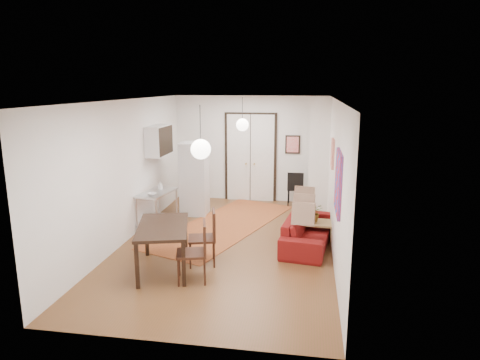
# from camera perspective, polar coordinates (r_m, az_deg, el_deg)

# --- Properties ---
(floor) EXTENTS (7.00, 7.00, 0.00)m
(floor) POSITION_cam_1_polar(r_m,az_deg,el_deg) (8.86, -1.72, -8.48)
(floor) COLOR brown
(floor) RESTS_ON ground
(ceiling) EXTENTS (4.20, 7.00, 0.02)m
(ceiling) POSITION_cam_1_polar(r_m,az_deg,el_deg) (8.28, -1.85, 10.60)
(ceiling) COLOR silver
(ceiling) RESTS_ON wall_back
(wall_back) EXTENTS (4.20, 0.02, 2.90)m
(wall_back) POSITION_cam_1_polar(r_m,az_deg,el_deg) (11.85, 1.44, 4.17)
(wall_back) COLOR white
(wall_back) RESTS_ON floor
(wall_front) EXTENTS (4.20, 0.02, 2.90)m
(wall_front) POSITION_cam_1_polar(r_m,az_deg,el_deg) (5.18, -9.22, -7.16)
(wall_front) COLOR white
(wall_front) RESTS_ON floor
(wall_left) EXTENTS (0.02, 7.00, 2.90)m
(wall_left) POSITION_cam_1_polar(r_m,az_deg,el_deg) (9.08, -14.90, 1.14)
(wall_left) COLOR white
(wall_left) RESTS_ON floor
(wall_right) EXTENTS (0.02, 7.00, 2.90)m
(wall_right) POSITION_cam_1_polar(r_m,az_deg,el_deg) (8.32, 12.57, 0.24)
(wall_right) COLOR white
(wall_right) RESTS_ON floor
(double_doors) EXTENTS (1.44, 0.06, 2.50)m
(double_doors) POSITION_cam_1_polar(r_m,az_deg,el_deg) (11.85, 1.41, 2.94)
(double_doors) COLOR silver
(double_doors) RESTS_ON wall_back
(stub_partition) EXTENTS (0.50, 0.10, 2.90)m
(stub_partition) POSITION_cam_1_polar(r_m,az_deg,el_deg) (10.81, 10.52, 3.14)
(stub_partition) COLOR white
(stub_partition) RESTS_ON floor
(wall_cabinet) EXTENTS (0.35, 1.00, 0.70)m
(wall_cabinet) POSITION_cam_1_polar(r_m,az_deg,el_deg) (10.32, -10.76, 5.21)
(wall_cabinet) COLOR white
(wall_cabinet) RESTS_ON wall_left
(painting_popart) EXTENTS (0.05, 1.00, 1.00)m
(painting_popart) POSITION_cam_1_polar(r_m,az_deg,el_deg) (7.06, 12.98, -0.32)
(painting_popart) COLOR red
(painting_popart) RESTS_ON wall_right
(painting_abstract) EXTENTS (0.05, 0.50, 0.60)m
(painting_abstract) POSITION_cam_1_polar(r_m,az_deg,el_deg) (9.04, 12.24, 3.48)
(painting_abstract) COLOR #F0E4C8
(painting_abstract) RESTS_ON wall_right
(poster_back) EXTENTS (0.40, 0.03, 0.50)m
(poster_back) POSITION_cam_1_polar(r_m,az_deg,el_deg) (11.70, 7.03, 4.71)
(poster_back) COLOR red
(poster_back) RESTS_ON wall_back
(print_left) EXTENTS (0.03, 0.44, 0.54)m
(print_left) POSITION_cam_1_polar(r_m,az_deg,el_deg) (10.83, -10.62, 5.82)
(print_left) COLOR brown
(print_left) RESTS_ON wall_left
(pendant_back) EXTENTS (0.30, 0.30, 0.80)m
(pendant_back) POSITION_cam_1_polar(r_m,az_deg,el_deg) (10.28, 0.32, 7.38)
(pendant_back) COLOR silver
(pendant_back) RESTS_ON ceiling
(pendant_front) EXTENTS (0.30, 0.30, 0.80)m
(pendant_front) POSITION_cam_1_polar(r_m,az_deg,el_deg) (6.39, -5.25, 4.12)
(pendant_front) COLOR silver
(pendant_front) RESTS_ON ceiling
(kilim_rug) EXTENTS (3.03, 4.67, 0.01)m
(kilim_rug) POSITION_cam_1_polar(r_m,az_deg,el_deg) (9.98, -2.12, -6.01)
(kilim_rug) COLOR #AC592B
(kilim_rug) RESTS_ON floor
(sofa) EXTENTS (2.18, 1.10, 0.61)m
(sofa) POSITION_cam_1_polar(r_m,az_deg,el_deg) (8.82, 9.06, -6.65)
(sofa) COLOR maroon
(sofa) RESTS_ON floor
(coffee_table) EXTENTS (0.95, 0.59, 0.40)m
(coffee_table) POSITION_cam_1_polar(r_m,az_deg,el_deg) (9.09, 9.69, -5.78)
(coffee_table) COLOR tan
(coffee_table) RESTS_ON floor
(potted_plant) EXTENTS (0.38, 0.34, 0.39)m
(potted_plant) POSITION_cam_1_polar(r_m,az_deg,el_deg) (9.02, 9.91, -4.27)
(potted_plant) COLOR #2B5F2B
(potted_plant) RESTS_ON coffee_table
(kitchen_counter) EXTENTS (0.70, 1.16, 0.84)m
(kitchen_counter) POSITION_cam_1_polar(r_m,az_deg,el_deg) (9.84, -10.97, -3.30)
(kitchen_counter) COLOR #B1B4B6
(kitchen_counter) RESTS_ON floor
(bowl) EXTENTS (0.24, 0.24, 0.05)m
(bowl) POSITION_cam_1_polar(r_m,az_deg,el_deg) (9.49, -11.67, -1.84)
(bowl) COLOR beige
(bowl) RESTS_ON kitchen_counter
(soap_bottle) EXTENTS (0.10, 0.10, 0.17)m
(soap_bottle) POSITION_cam_1_polar(r_m,az_deg,el_deg) (9.97, -10.57, -0.72)
(soap_bottle) COLOR #53A1B5
(soap_bottle) RESTS_ON kitchen_counter
(fridge) EXTENTS (0.66, 0.66, 1.81)m
(fridge) POSITION_cam_1_polar(r_m,az_deg,el_deg) (10.68, -6.09, 0.18)
(fridge) COLOR silver
(fridge) RESTS_ON floor
(dining_table) EXTENTS (1.19, 1.64, 0.81)m
(dining_table) POSITION_cam_1_polar(r_m,az_deg,el_deg) (7.56, -10.24, -6.64)
(dining_table) COLOR black
(dining_table) RESTS_ON floor
(dining_chair_near) EXTENTS (0.59, 0.73, 1.01)m
(dining_chair_near) POSITION_cam_1_polar(r_m,az_deg,el_deg) (7.85, -4.94, -6.83)
(dining_chair_near) COLOR #3B1D13
(dining_chair_near) RESTS_ON floor
(dining_chair_far) EXTENTS (0.59, 0.73, 1.01)m
(dining_chair_far) POSITION_cam_1_polar(r_m,az_deg,el_deg) (7.21, -6.31, -8.64)
(dining_chair_far) COLOR #3B1D13
(dining_chair_far) RESTS_ON floor
(black_side_chair) EXTENTS (0.43, 0.43, 0.93)m
(black_side_chair) POSITION_cam_1_polar(r_m,az_deg,el_deg) (11.67, 7.44, -0.62)
(black_side_chair) COLOR black
(black_side_chair) RESTS_ON floor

